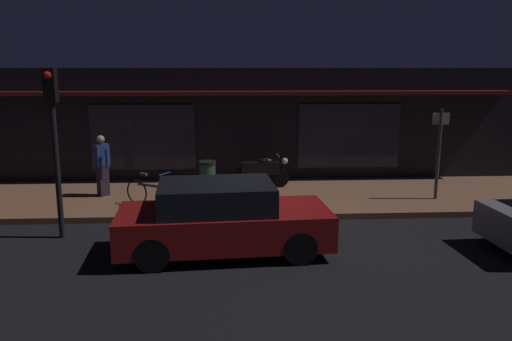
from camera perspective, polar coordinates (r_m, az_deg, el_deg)
The scene contains 10 objects.
ground_plane at distance 11.19m, azimuth -0.03°, elevation -7.24°, with size 60.00×60.00×0.00m, color black.
sidewalk_slab at distance 14.04m, azimuth -0.69°, elevation -3.02°, with size 18.00×4.00×0.15m, color brown.
storefront_building at distance 17.07m, azimuth -1.19°, elevation 5.48°, with size 18.00×3.30×3.60m.
motorcycle at distance 14.73m, azimuth 0.62°, elevation -0.04°, with size 1.70×0.55×0.97m.
bicycle_parked at distance 12.97m, azimuth -11.67°, elevation -2.51°, with size 1.43×0.91×0.91m.
person_photographer at distance 14.34m, azimuth -16.99°, elevation 0.68°, with size 0.50×0.49×1.67m.
sign_post at distance 14.14m, azimuth 19.94°, elevation 2.33°, with size 0.44×0.09×2.40m.
trash_bin at distance 14.03m, azimuth -5.49°, elevation -0.79°, with size 0.48×0.48×0.93m.
traffic_light_pole at distance 11.27m, azimuth -21.90°, elevation 4.99°, with size 0.24×0.33×3.60m.
parked_car_near at distance 9.94m, azimuth -3.87°, elevation -5.43°, with size 4.22×2.05×1.42m.
Camera 1 is at (-0.57, -10.58, 3.59)m, focal length 35.44 mm.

